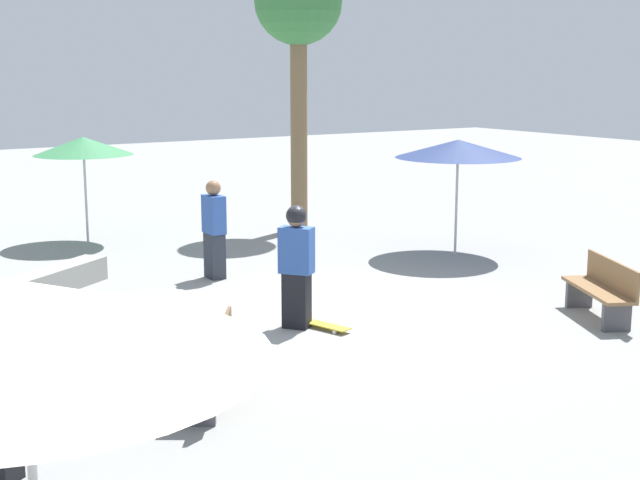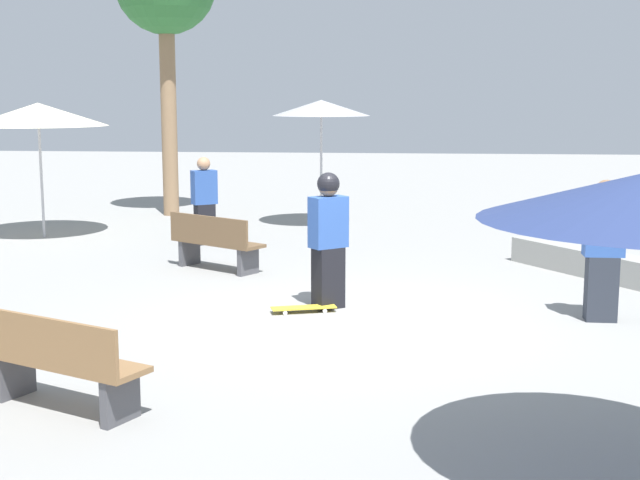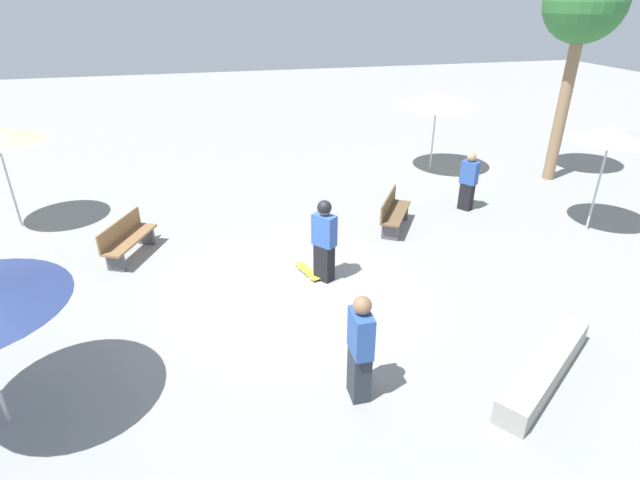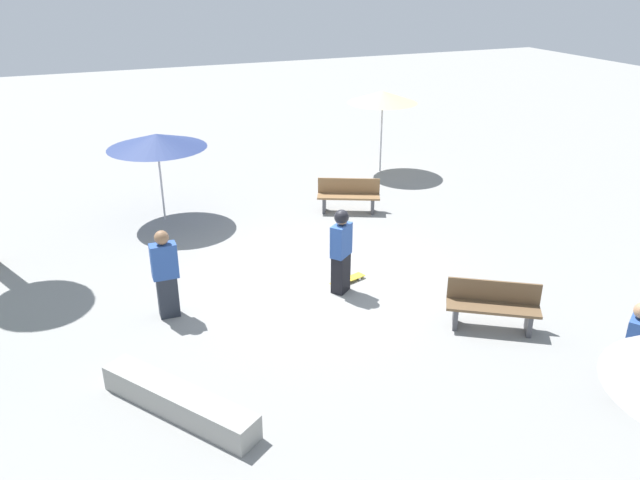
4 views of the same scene
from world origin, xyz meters
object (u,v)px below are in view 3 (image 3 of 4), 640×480
skateboard (308,271)px  bystander_far (468,181)px  concrete_ledge (544,368)px  bystander_watching (360,349)px  bench_far (127,239)px  shade_umbrella_cream (437,99)px  palm_tree_center_left (584,7)px  bench_near (394,212)px  skater_main (324,238)px  shade_umbrella_grey (612,133)px

skateboard → bystander_far: 5.41m
concrete_ledge → bystander_watching: bearing=82.9°
bench_far → shade_umbrella_cream: size_ratio=0.65×
palm_tree_center_left → bystander_far: 5.75m
bench_near → bystander_far: 2.45m
bystander_far → palm_tree_center_left: bearing=79.8°
skater_main → bystander_far: (2.59, -4.56, -0.14)m
skateboard → bench_far: bench_far is taller
skater_main → shade_umbrella_grey: bearing=-122.1°
concrete_ledge → bystander_far: size_ratio=1.57×
shade_umbrella_grey → concrete_ledge: bearing=134.7°
skater_main → shade_umbrella_cream: 7.78m
skateboard → bench_near: bench_near is taller
bench_far → bystander_far: 8.48m
concrete_ledge → palm_tree_center_left: bearing=-36.8°
bench_far → skateboard: bearing=90.5°
skater_main → bystander_far: bearing=-98.4°
bench_near → shade_umbrella_cream: shade_umbrella_cream is taller
skateboard → bench_far: bearing=47.8°
bench_far → palm_tree_center_left: size_ratio=0.27×
shade_umbrella_cream → shade_umbrella_grey: (-5.06, -1.79, 0.09)m
skateboard → bench_near: 3.02m
bench_near → skater_main: bearing=-16.6°
skater_main → concrete_ledge: (-3.62, -2.46, -0.73)m
skater_main → skateboard: 0.95m
skater_main → bench_far: (1.96, 3.89, -0.50)m
bench_far → bystander_watching: size_ratio=0.97×
bench_near → palm_tree_center_left: bearing=143.3°
skater_main → bystander_watching: 3.29m
bench_far → bench_near: bearing=114.9°
skater_main → shade_umbrella_grey: 7.02m
shade_umbrella_grey → skateboard: bearing=93.5°
skater_main → skateboard: bearing=6.5°
bystander_watching → skateboard: bearing=-0.3°
skateboard → shade_umbrella_cream: 7.96m
bench_near → shade_umbrella_cream: 5.12m
skateboard → shade_umbrella_cream: size_ratio=0.33×
concrete_ledge → bench_far: size_ratio=1.50×
skater_main → shade_umbrella_cream: size_ratio=0.68×
bench_far → shade_umbrella_cream: bearing=138.4°
concrete_ledge → shade_umbrella_cream: 9.96m
bench_far → bystander_far: bystander_far is taller
bench_far → palm_tree_center_left: palm_tree_center_left is taller
skater_main → bystander_far: size_ratio=1.10×
bench_far → shade_umbrella_grey: size_ratio=0.64×
bench_near → bystander_far: (0.68, -2.33, 0.35)m
skateboard → bench_far: 4.00m
shade_umbrella_cream → palm_tree_center_left: (-1.59, -3.25, 2.57)m
skateboard → bystander_watching: 3.64m
skateboard → palm_tree_center_left: (3.90, -8.56, 4.79)m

